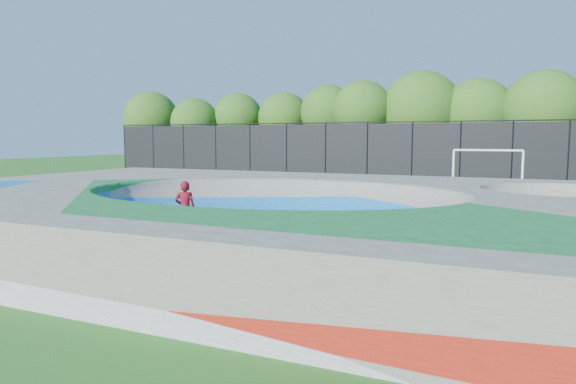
% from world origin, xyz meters
% --- Properties ---
extents(ground, '(120.00, 120.00, 0.00)m').
position_xyz_m(ground, '(0.00, 0.00, 0.00)').
color(ground, '#1F5818').
rests_on(ground, ground).
extents(skate_deck, '(22.00, 14.00, 1.50)m').
position_xyz_m(skate_deck, '(0.00, 0.00, 0.75)').
color(skate_deck, gray).
rests_on(skate_deck, ground).
extents(skater, '(0.73, 0.64, 1.67)m').
position_xyz_m(skater, '(-2.69, -0.33, 0.84)').
color(skater, red).
rests_on(skater, ground).
extents(skateboard, '(0.76, 0.64, 0.05)m').
position_xyz_m(skateboard, '(-2.69, -0.33, 0.03)').
color(skateboard, black).
rests_on(skateboard, ground).
extents(soccer_goal, '(3.56, 0.12, 2.36)m').
position_xyz_m(soccer_goal, '(4.86, 16.29, 1.64)').
color(soccer_goal, white).
rests_on(soccer_goal, ground).
extents(fence, '(48.09, 0.09, 4.04)m').
position_xyz_m(fence, '(0.00, 21.00, 2.10)').
color(fence, black).
rests_on(fence, ground).
extents(treeline, '(53.44, 7.01, 7.92)m').
position_xyz_m(treeline, '(1.18, 25.95, 4.78)').
color(treeline, '#482E24').
rests_on(treeline, ground).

